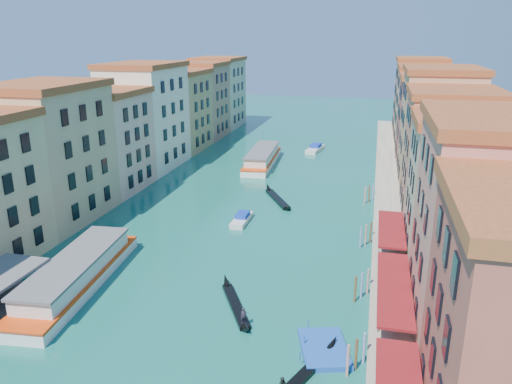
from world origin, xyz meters
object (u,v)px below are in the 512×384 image
vaporetto_near (77,274)px  blue_dock (324,349)px  gondola_right (304,373)px  gondola_fore (235,304)px  vaporetto_far (262,157)px

vaporetto_near → blue_dock: bearing=-16.9°
vaporetto_near → gondola_right: (26.29, -9.29, -1.09)m
gondola_right → blue_dock: size_ratio=1.50×
gondola_fore → gondola_right: (8.29, -8.98, 0.02)m
vaporetto_far → gondola_fore: 58.12m
gondola_fore → blue_dock: bearing=-56.9°
vaporetto_far → gondola_right: 68.74m
vaporetto_far → gondola_fore: size_ratio=2.14×
vaporetto_near → blue_dock: size_ratio=3.40×
gondola_fore → gondola_right: bearing=-75.6°
gondola_right → vaporetto_near: bearing=-176.3°
blue_dock → vaporetto_near: bearing=152.4°
vaporetto_far → gondola_right: size_ratio=2.20×
vaporetto_far → blue_dock: bearing=-75.6°
gondola_fore → blue_dock: 10.77m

